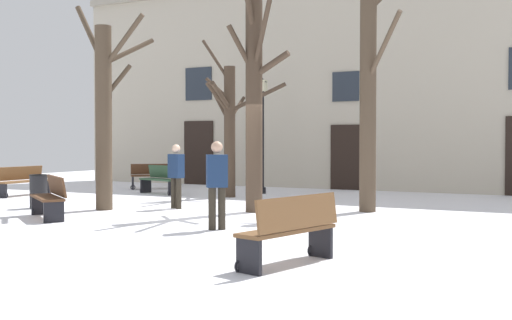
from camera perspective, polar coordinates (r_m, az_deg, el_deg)
name	(u,v)px	position (r m, az deg, el deg)	size (l,w,h in m)	color
ground_plane	(221,216)	(13.63, -3.23, -5.19)	(35.52, 35.52, 0.00)	white
building_facade	(347,76)	(21.61, 8.44, 7.66)	(22.20, 0.60, 7.68)	#BCB29E
tree_center	(105,110)	(15.25, -13.82, 4.47)	(2.04, 1.52, 4.97)	#4C3D2D
tree_left_of_center	(254,98)	(14.32, -0.16, 5.76)	(1.42, 1.98, 5.22)	#423326
tree_foreground	(230,124)	(18.25, -2.44, 3.36)	(2.50, 2.78, 4.69)	#423326
tree_right_of_center	(369,90)	(14.63, 10.42, 6.38)	(1.40, 1.55, 5.86)	#4C3D2D
streetlamp	(262,123)	(19.47, 0.60, 3.47)	(0.30, 0.30, 3.65)	black
litter_bin	(39,191)	(16.13, -19.47, -2.73)	(0.44, 0.44, 0.83)	black
bench_by_litter_bin	(50,197)	(13.88, -18.53, -3.23)	(1.65, 1.35, 0.91)	#51331E
bench_far_corner	(291,229)	(8.14, 3.23, -6.43)	(0.86, 1.69, 0.93)	brown
bench_facing_shops	(161,179)	(19.62, -8.80, -1.78)	(1.63, 0.91, 0.90)	#2D4C33
bench_back_to_back_right	(154,176)	(21.75, -9.46, -1.45)	(1.49, 1.36, 0.88)	#51331E
bench_near_center_tree	(22,181)	(20.03, -20.79, -1.79)	(0.53, 1.89, 0.89)	brown
person_by_shop_door	(176,173)	(15.16, -7.40, -1.25)	(0.42, 0.31, 1.57)	#2D271E
person_near_bench	(217,181)	(11.42, -3.63, -1.95)	(0.44, 0.41, 1.64)	#2D271E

